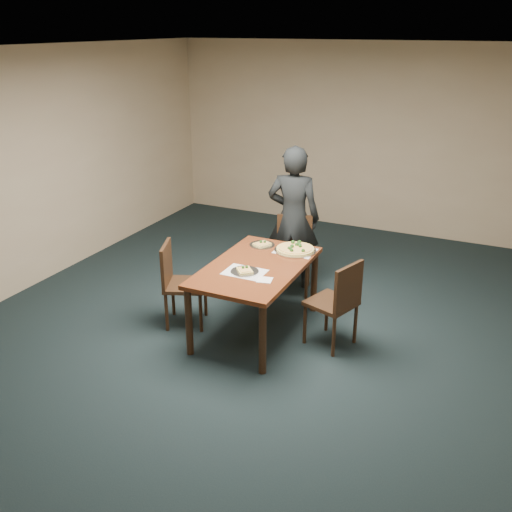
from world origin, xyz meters
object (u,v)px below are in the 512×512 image
at_px(chair_left, 178,279).
at_px(diner, 293,218).
at_px(pizza_pan, 295,249).
at_px(chair_right, 338,300).
at_px(chair_far, 293,249).
at_px(slice_plate_near, 245,271).
at_px(slice_plate_far, 262,244).
at_px(dining_table, 256,273).

xyz_separation_m(chair_left, diner, (0.72, 1.45, 0.35)).
xyz_separation_m(chair_left, pizza_pan, (1.04, 0.73, 0.26)).
bearing_deg(chair_right, diner, -122.47).
relative_size(chair_far, slice_plate_near, 3.25).
distance_m(chair_left, diner, 1.66).
bearing_deg(chair_far, chair_left, -137.62).
distance_m(chair_far, slice_plate_far, 0.66).
xyz_separation_m(dining_table, chair_right, (0.86, 0.06, -0.14)).
bearing_deg(pizza_pan, chair_left, -144.91).
bearing_deg(dining_table, slice_plate_far, 108.21).
height_order(pizza_pan, slice_plate_near, pizza_pan).
distance_m(slice_plate_near, slice_plate_far, 0.75).
height_order(dining_table, chair_far, chair_far).
xyz_separation_m(pizza_pan, slice_plate_far, (-0.39, -0.00, -0.01)).
xyz_separation_m(diner, slice_plate_far, (-0.08, -0.72, -0.10)).
bearing_deg(pizza_pan, slice_plate_near, -108.27).
xyz_separation_m(chair_far, slice_plate_near, (0.01, -1.33, 0.25)).
bearing_deg(chair_left, chair_far, -52.52).
height_order(diner, slice_plate_far, diner).
height_order(chair_left, diner, diner).
bearing_deg(slice_plate_near, dining_table, 82.64).
relative_size(slice_plate_near, slice_plate_far, 1.00).
relative_size(chair_left, pizza_pan, 2.02).
height_order(chair_far, slice_plate_far, chair_far).
distance_m(chair_right, pizza_pan, 0.83).
xyz_separation_m(chair_right, pizza_pan, (-0.64, 0.47, 0.26)).
bearing_deg(chair_right, slice_plate_near, -54.15).
bearing_deg(chair_far, diner, 98.57).
xyz_separation_m(dining_table, diner, (-0.09, 1.25, 0.21)).
distance_m(diner, pizza_pan, 0.79).
bearing_deg(chair_far, dining_table, -105.20).
relative_size(chair_left, slice_plate_near, 3.25).
height_order(chair_far, diner, diner).
distance_m(dining_table, slice_plate_near, 0.23).
bearing_deg(chair_right, pizza_pan, -107.33).
bearing_deg(chair_far, chair_right, -67.02).
xyz_separation_m(chair_left, slice_plate_far, (0.64, 0.73, 0.25)).
bearing_deg(chair_left, slice_plate_near, -112.52).
height_order(chair_right, pizza_pan, chair_right).
xyz_separation_m(chair_far, chair_left, (-0.78, -1.32, 0.00)).
distance_m(chair_right, slice_plate_far, 1.16).
relative_size(chair_left, chair_right, 1.00).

